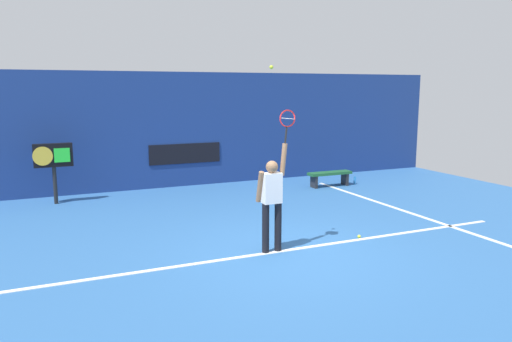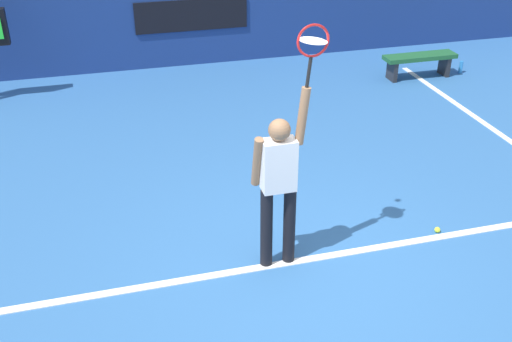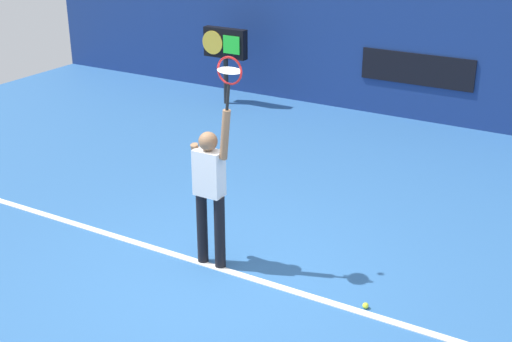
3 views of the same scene
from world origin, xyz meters
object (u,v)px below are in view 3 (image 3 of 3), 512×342
(tennis_player, at_px, (210,187))
(spare_ball, at_px, (366,306))
(tennis_racket, at_px, (229,74))
(scoreboard_clock, at_px, (225,46))

(tennis_player, distance_m, spare_ball, 2.20)
(spare_ball, bearing_deg, tennis_racket, -178.20)
(tennis_player, distance_m, tennis_racket, 1.42)
(tennis_player, bearing_deg, tennis_racket, -0.83)
(tennis_player, height_order, tennis_racket, tennis_racket)
(tennis_player, distance_m, scoreboard_clock, 6.68)
(tennis_racket, bearing_deg, spare_ball, 1.80)
(tennis_racket, xyz_separation_m, scoreboard_clock, (-3.76, 5.72, -1.19))
(tennis_racket, relative_size, spare_ball, 9.06)
(tennis_player, relative_size, scoreboard_clock, 1.27)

